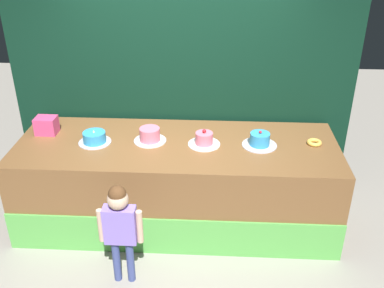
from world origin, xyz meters
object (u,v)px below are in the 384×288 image
child_figure (120,222)px  cake_far_left (94,138)px  pink_box (46,125)px  cake_far_right (260,140)px  cake_center_right (204,139)px  cake_center_left (150,135)px  donut (314,142)px

child_figure → cake_far_left: bearing=114.4°
pink_box → cake_far_left: size_ratio=0.66×
child_figure → cake_far_right: bearing=37.8°
child_figure → cake_center_right: size_ratio=3.14×
child_figure → pink_box: (-0.99, 1.13, 0.36)m
cake_far_left → pink_box: bearing=161.5°
cake_center_left → donut: bearing=0.8°
cake_center_right → cake_far_left: bearing=-179.0°
pink_box → cake_far_right: size_ratio=0.62×
child_figure → pink_box: pink_box is taller
child_figure → cake_far_left: cake_far_left is taller
child_figure → cake_far_left: size_ratio=3.09×
donut → child_figure: bearing=-150.4°
pink_box → cake_far_right: bearing=-4.0°
donut → cake_center_right: bearing=-176.5°
pink_box → cake_center_left: size_ratio=0.66×
cake_far_left → cake_center_right: 1.12m
child_figure → pink_box: bearing=131.2°
cake_far_right → donut: bearing=6.0°
cake_far_left → cake_far_right: 1.68m
child_figure → donut: 2.11m
pink_box → cake_center_right: size_ratio=0.67×
pink_box → donut: size_ratio=1.48×
donut → cake_far_left: size_ratio=0.45×
cake_far_right → pink_box: bearing=176.0°
child_figure → cake_center_right: cake_center_right is taller
cake_center_right → donut: bearing=3.5°
pink_box → cake_center_left: 1.13m
cake_far_left → cake_center_left: 0.56m
child_figure → cake_far_left: 1.08m
cake_center_left → cake_center_right: (0.56, -0.05, -0.01)m
pink_box → donut: 2.80m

